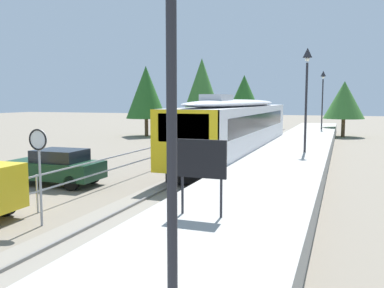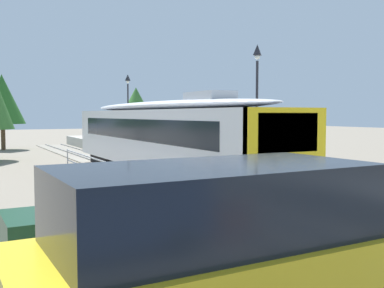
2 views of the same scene
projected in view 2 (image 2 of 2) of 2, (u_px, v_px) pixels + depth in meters
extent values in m
plane|color=slate|center=(124.00, 198.00, 16.51)|extent=(160.00, 160.00, 0.00)
cube|color=gray|center=(196.00, 191.00, 17.89)|extent=(3.20, 60.00, 0.06)
cube|color=slate|center=(180.00, 190.00, 17.55)|extent=(0.08, 60.00, 0.08)
cube|color=slate|center=(212.00, 187.00, 18.21)|extent=(0.08, 60.00, 0.08)
cube|color=silver|center=(161.00, 138.00, 20.85)|extent=(2.80, 18.11, 2.55)
cube|color=yellow|center=(286.00, 152.00, 12.92)|extent=(2.80, 0.24, 2.55)
cube|color=black|center=(288.00, 133.00, 12.81)|extent=(2.13, 0.08, 1.12)
cube|color=black|center=(161.00, 129.00, 20.82)|extent=(2.82, 15.21, 0.92)
ellipsoid|color=#B2B5BA|center=(161.00, 106.00, 20.75)|extent=(2.69, 17.38, 0.44)
cube|color=#B2B5BA|center=(209.00, 97.00, 16.73)|extent=(1.10, 2.20, 0.36)
cube|color=#EAE5C6|center=(287.00, 187.00, 12.92)|extent=(1.00, 0.10, 0.20)
cube|color=black|center=(241.00, 193.00, 15.06)|extent=(2.24, 3.20, 0.55)
cube|color=black|center=(116.00, 159.00, 26.84)|extent=(2.24, 3.20, 0.55)
cube|color=#A8A59E|center=(263.00, 175.00, 19.36)|extent=(3.90, 60.00, 0.90)
cylinder|color=#232328|center=(257.00, 111.00, 20.92)|extent=(0.12, 0.12, 4.60)
pyramid|color=#232328|center=(257.00, 50.00, 20.74)|extent=(0.34, 0.34, 0.50)
sphere|color=silver|center=(257.00, 57.00, 20.76)|extent=(0.24, 0.24, 0.24)
cylinder|color=#232328|center=(128.00, 112.00, 36.66)|extent=(0.12, 0.12, 4.60)
pyramid|color=#232328|center=(128.00, 78.00, 36.48)|extent=(0.34, 0.34, 0.50)
sphere|color=silver|center=(128.00, 82.00, 36.50)|extent=(0.24, 0.24, 0.24)
cube|color=#9EA0A5|center=(304.00, 227.00, 7.44)|extent=(0.05, 36.00, 0.05)
cube|color=#9EA0A5|center=(304.00, 257.00, 7.47)|extent=(0.05, 36.00, 0.05)
cylinder|color=#9EA0A5|center=(303.00, 261.00, 7.48)|extent=(0.06, 0.06, 1.25)
cylinder|color=#9EA0A5|center=(125.00, 185.00, 15.45)|extent=(0.06, 0.06, 1.25)
cylinder|color=#9EA0A5|center=(68.00, 161.00, 23.42)|extent=(0.06, 0.06, 1.25)
cube|color=black|center=(215.00, 202.00, 4.82)|extent=(3.44, 1.80, 0.80)
cube|color=#143823|center=(102.00, 224.00, 9.79)|extent=(4.03, 1.84, 0.72)
cube|color=black|center=(113.00, 195.00, 9.87)|extent=(2.03, 1.59, 0.50)
cylinder|color=black|center=(47.00, 260.00, 8.50)|extent=(0.62, 0.21, 0.62)
cylinder|color=black|center=(33.00, 240.00, 9.87)|extent=(0.62, 0.21, 0.62)
cylinder|color=black|center=(173.00, 241.00, 9.76)|extent=(0.62, 0.21, 0.62)
cylinder|color=black|center=(145.00, 226.00, 11.13)|extent=(0.62, 0.21, 0.62)
cylinder|color=brown|center=(136.00, 138.00, 40.53)|extent=(0.36, 0.36, 1.79)
cone|color=#38702D|center=(136.00, 108.00, 40.35)|extent=(3.91, 3.91, 3.66)
cylinder|color=brown|center=(3.00, 137.00, 38.68)|extent=(0.36, 0.36, 2.23)
cone|color=#286023|center=(2.00, 99.00, 38.47)|extent=(3.76, 3.76, 4.21)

